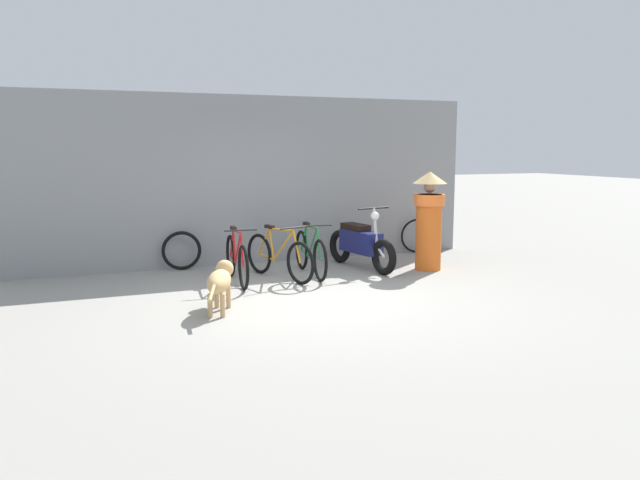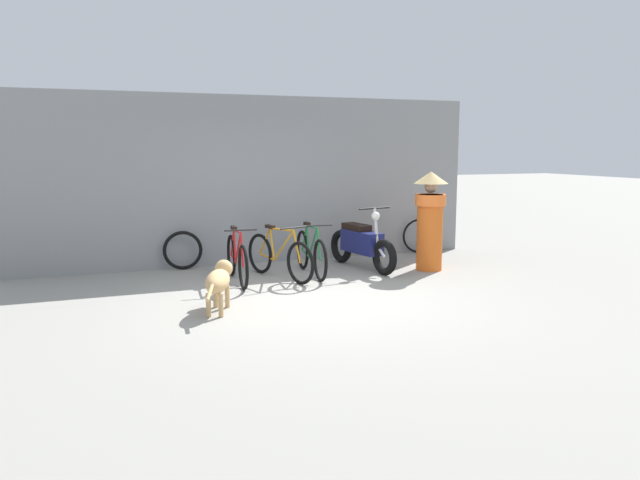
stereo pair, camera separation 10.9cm
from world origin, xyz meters
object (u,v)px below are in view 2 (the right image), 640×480
bicycle_1 (279,257)px  bicycle_2 (311,253)px  spare_tire_left (183,250)px  spare_tire_right (419,236)px  motorcycle (362,244)px  stray_dog (219,280)px  bicycle_0 (237,259)px  person_in_robes (430,217)px

bicycle_1 → bicycle_2: size_ratio=0.98×
bicycle_2 → spare_tire_left: bearing=-118.3°
bicycle_1 → spare_tire_right: size_ratio=2.50×
bicycle_1 → spare_tire_left: size_ratio=2.54×
motorcycle → spare_tire_left: motorcycle is taller
bicycle_2 → bicycle_1: bearing=-76.9°
bicycle_1 → stray_dog: bicycle_1 is taller
bicycle_0 → spare_tire_left: bearing=-150.6°
bicycle_2 → person_in_robes: person_in_robes is taller
spare_tire_left → person_in_robes: bearing=-21.7°
stray_dog → spare_tire_left: spare_tire_left is taller
bicycle_1 → motorcycle: size_ratio=0.90×
bicycle_1 → bicycle_2: 0.55m
bicycle_2 → spare_tire_right: bicycle_2 is taller
bicycle_0 → spare_tire_left: size_ratio=2.61×
bicycle_1 → bicycle_0: bearing=-106.3°
person_in_robes → spare_tire_right: 1.70m
stray_dog → person_in_robes: bearing=-48.4°
motorcycle → person_in_robes: 1.18m
motorcycle → stray_dog: motorcycle is taller
person_in_robes → spare_tire_left: bearing=-40.4°
bicycle_0 → stray_dog: 1.60m
bicycle_0 → motorcycle: (2.14, 0.27, 0.06)m
bicycle_2 → stray_dog: bicycle_2 is taller
motorcycle → stray_dog: bearing=-66.5°
motorcycle → stray_dog: (-2.73, -1.75, -0.02)m
bicycle_0 → spare_tire_right: bicycle_0 is taller
bicycle_2 → spare_tire_right: bearing=118.6°
bicycle_2 → person_in_robes: bearing=85.4°
bicycle_1 → person_in_robes: 2.53m
motorcycle → person_in_robes: (0.97, -0.49, 0.45)m
bicycle_0 → bicycle_1: 0.65m
bicycle_0 → bicycle_2: bicycle_0 is taller
spare_tire_right → person_in_robes: bearing=-114.9°
bicycle_1 → bicycle_2: (0.54, 0.08, 0.00)m
bicycle_2 → person_in_robes: (1.92, -0.32, 0.51)m
person_in_robes → bicycle_2: bearing=-28.0°
person_in_robes → spare_tire_left: size_ratio=2.49×
spare_tire_right → bicycle_1: bearing=-158.6°
bicycle_2 → stray_dog: size_ratio=1.44×
bicycle_2 → motorcycle: size_ratio=0.91×
bicycle_1 → bicycle_2: bicycle_2 is taller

